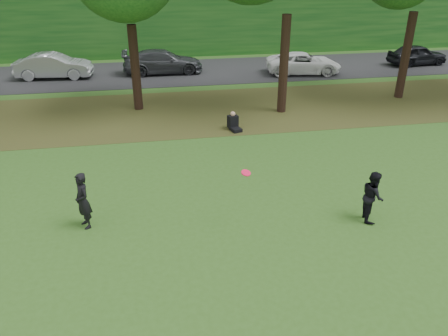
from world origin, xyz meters
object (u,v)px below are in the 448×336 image
object	(u,v)px
player_right	(373,196)
seated_person	(234,123)
player_left	(83,201)
frisbee	(246,173)

from	to	relation	value
player_right	seated_person	distance (m)	8.25
player_left	player_right	world-z (taller)	player_left
player_right	seated_person	xyz separation A→B (m)	(-2.63, 7.81, -0.47)
player_right	seated_person	size ratio (longest dim) A/B	1.88
seated_person	player_right	bearing A→B (deg)	-88.24
frisbee	seated_person	xyz separation A→B (m)	(1.09, 7.47, -1.38)
player_right	seated_person	bearing A→B (deg)	31.28
player_left	frisbee	xyz separation A→B (m)	(4.56, -0.68, 0.84)
seated_person	frisbee	bearing A→B (deg)	-115.19
seated_person	player_left	bearing A→B (deg)	-146.64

